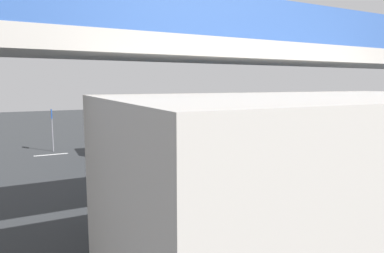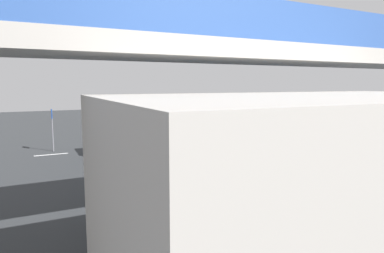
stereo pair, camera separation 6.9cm
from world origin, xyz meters
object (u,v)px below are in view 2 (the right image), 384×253
(parked_van, at_px, (285,136))
(bicycle_black, at_px, (327,142))
(city_bus, at_px, (203,122))
(bicycle_blue, at_px, (306,139))
(pedestrian, at_px, (183,148))
(bicycle_orange, at_px, (343,146))
(traffic_sign, at_px, (52,123))

(parked_van, height_order, bicycle_black, parked_van)
(city_bus, distance_m, bicycle_black, 9.05)
(city_bus, bearing_deg, bicycle_blue, 169.74)
(parked_van, bearing_deg, bicycle_blue, -152.14)
(bicycle_black, bearing_deg, bicycle_blue, -73.94)
(bicycle_black, distance_m, bicycle_blue, 1.62)
(pedestrian, bearing_deg, bicycle_black, -179.87)
(parked_van, xyz_separation_m, pedestrian, (6.92, -0.49, -0.30))
(city_bus, xyz_separation_m, parked_van, (-4.03, 3.51, -0.70))
(pedestrian, bearing_deg, bicycle_orange, 171.58)
(bicycle_blue, height_order, traffic_sign, traffic_sign)
(bicycle_blue, xyz_separation_m, traffic_sign, (17.12, -5.32, 1.52))
(bicycle_black, bearing_deg, city_bus, -19.65)
(traffic_sign, bearing_deg, bicycle_black, 158.61)
(parked_van, distance_m, bicycle_blue, 4.51)
(bicycle_orange, relative_size, bicycle_blue, 1.00)
(bicycle_black, height_order, traffic_sign, traffic_sign)
(city_bus, bearing_deg, traffic_sign, -22.95)
(bicycle_black, relative_size, bicycle_blue, 1.00)
(bicycle_orange, relative_size, pedestrian, 0.99)
(bicycle_blue, bearing_deg, pedestrian, 8.32)
(city_bus, relative_size, parked_van, 2.40)
(city_bus, height_order, bicycle_black, city_bus)
(parked_van, bearing_deg, pedestrian, -4.04)
(bicycle_orange, bearing_deg, parked_van, -15.63)
(bicycle_orange, height_order, pedestrian, pedestrian)
(bicycle_blue, bearing_deg, city_bus, -10.26)
(bicycle_blue, bearing_deg, parked_van, 27.86)
(parked_van, distance_m, traffic_sign, 15.14)
(bicycle_orange, xyz_separation_m, pedestrian, (10.97, -1.62, 0.51))
(parked_van, xyz_separation_m, bicycle_orange, (-4.06, 1.13, -0.81))
(pedestrian, bearing_deg, bicycle_blue, -171.68)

